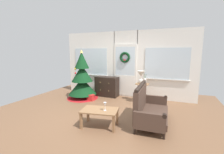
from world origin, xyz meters
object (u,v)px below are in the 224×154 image
(dresser_cabinet, at_px, (107,86))
(side_table, at_px, (142,89))
(flower_vase, at_px, (145,81))
(wine_glass, at_px, (105,105))
(gift_box, at_px, (91,98))
(settee_sofa, at_px, (148,108))
(table_lamp, at_px, (141,75))
(coffee_table, at_px, (100,112))
(christmas_tree, at_px, (82,80))

(dresser_cabinet, xyz_separation_m, side_table, (1.46, -0.27, 0.08))
(flower_vase, height_order, wine_glass, flower_vase)
(gift_box, bearing_deg, settee_sofa, -25.19)
(dresser_cabinet, bearing_deg, settee_sofa, -43.46)
(gift_box, bearing_deg, side_table, 15.62)
(dresser_cabinet, xyz_separation_m, table_lamp, (1.40, -0.23, 0.56))
(settee_sofa, xyz_separation_m, coffee_table, (-1.02, -0.63, -0.03))
(settee_sofa, distance_m, gift_box, 2.47)
(dresser_cabinet, bearing_deg, gift_box, -112.04)
(wine_glass, bearing_deg, side_table, 78.78)
(christmas_tree, bearing_deg, side_table, 8.41)
(flower_vase, relative_size, wine_glass, 1.79)
(settee_sofa, bearing_deg, gift_box, 154.81)
(table_lamp, bearing_deg, dresser_cabinet, 170.59)
(christmas_tree, distance_m, flower_vase, 2.33)
(christmas_tree, bearing_deg, coffee_table, -48.16)
(wine_glass, bearing_deg, dresser_cabinet, 112.84)
(table_lamp, height_order, flower_vase, table_lamp)
(dresser_cabinet, xyz_separation_m, coffee_table, (0.89, -2.44, -0.04))
(settee_sofa, xyz_separation_m, table_lamp, (-0.51, 1.58, 0.57))
(dresser_cabinet, bearing_deg, table_lamp, -9.41)
(wine_glass, height_order, gift_box, wine_glass)
(settee_sofa, bearing_deg, flower_vase, 103.40)
(side_table, distance_m, coffee_table, 2.24)
(settee_sofa, relative_size, flower_vase, 4.23)
(christmas_tree, distance_m, gift_box, 0.76)
(settee_sofa, xyz_separation_m, flower_vase, (-0.35, 1.48, 0.41))
(gift_box, bearing_deg, wine_glass, -51.37)
(settee_sofa, distance_m, coffee_table, 1.20)
(settee_sofa, bearing_deg, coffee_table, -148.44)
(flower_vase, distance_m, coffee_table, 2.25)
(dresser_cabinet, xyz_separation_m, settee_sofa, (1.91, -1.81, -0.01))
(settee_sofa, distance_m, wine_glass, 1.10)
(settee_sofa, distance_m, table_lamp, 1.76)
(dresser_cabinet, xyz_separation_m, gift_box, (-0.31, -0.77, -0.28))
(christmas_tree, height_order, table_lamp, christmas_tree)
(side_table, height_order, coffee_table, side_table)
(dresser_cabinet, distance_m, table_lamp, 1.52)
(gift_box, bearing_deg, dresser_cabinet, 67.96)
(table_lamp, height_order, gift_box, table_lamp)
(coffee_table, relative_size, wine_glass, 4.70)
(flower_vase, bearing_deg, coffee_table, -107.64)
(coffee_table, bearing_deg, gift_box, 125.62)
(christmas_tree, distance_m, wine_glass, 2.57)
(gift_box, bearing_deg, coffee_table, -54.38)
(christmas_tree, height_order, coffee_table, christmas_tree)
(christmas_tree, xyz_separation_m, wine_glass, (1.79, -1.84, -0.14))
(wine_glass, bearing_deg, settee_sofa, 35.51)
(settee_sofa, distance_m, flower_vase, 1.57)
(christmas_tree, relative_size, dresser_cabinet, 2.01)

